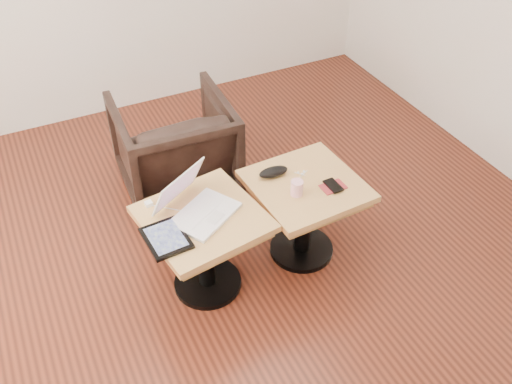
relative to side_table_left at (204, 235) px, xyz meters
name	(u,v)px	position (x,y,z in m)	size (l,w,h in m)	color
room_shell	(219,84)	(0.10, -0.09, 0.94)	(4.52, 4.52, 2.71)	#3D1A11
side_table_left	(204,235)	(0.00, 0.00, 0.00)	(0.68, 0.68, 0.54)	black
side_table_right	(305,201)	(0.63, 0.00, 0.00)	(0.63, 0.63, 0.54)	black
laptop	(196,205)	(-0.01, 0.04, 0.18)	(0.47, 0.47, 0.23)	white
tablet	(166,238)	(-0.23, -0.08, 0.15)	(0.22, 0.27, 0.02)	black
charging_adapter	(149,204)	(-0.23, 0.21, 0.15)	(0.04, 0.04, 0.02)	white
glasses_case	(273,172)	(0.49, 0.14, 0.16)	(0.18, 0.08, 0.05)	black
striped_cup	(297,188)	(0.53, -0.06, 0.18)	(0.07, 0.07, 0.09)	#EC6484
earbuds_tangle	(302,173)	(0.65, 0.09, 0.14)	(0.07, 0.05, 0.01)	white
phone_on_sleeve	(333,186)	(0.75, -0.10, 0.14)	(0.14, 0.12, 0.02)	maroon
armchair	(175,147)	(0.16, 0.94, -0.07)	(0.73, 0.75, 0.69)	#2D1F19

